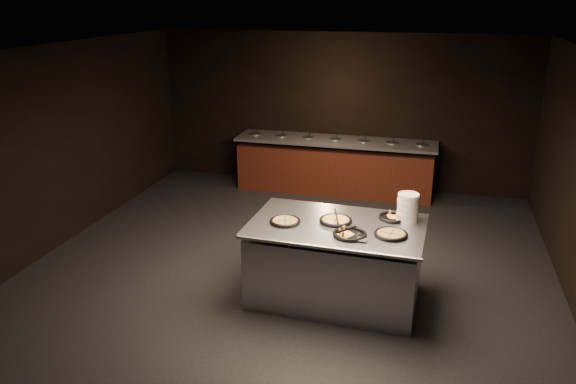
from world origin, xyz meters
name	(u,v)px	position (x,y,z in m)	size (l,w,h in m)	color
room	(284,173)	(0.00, 0.00, 1.45)	(7.02, 8.02, 2.92)	black
salad_bar	(334,169)	(0.00, 3.56, 0.44)	(3.70, 0.83, 1.18)	#5C2615
serving_counter	(335,263)	(0.73, -0.35, 0.47)	(2.09, 1.37, 0.98)	silver
plate_stack	(408,207)	(1.53, -0.02, 1.15)	(0.25, 0.25, 0.34)	white
pan_veggie_whole	(285,221)	(0.13, -0.46, 1.00)	(0.37, 0.37, 0.04)	black
pan_cheese_whole	(336,220)	(0.71, -0.28, 1.00)	(0.39, 0.39, 0.04)	black
pan_cheese_slices_a	(393,217)	(1.36, -0.01, 1.00)	(0.34, 0.34, 0.04)	black
pan_cheese_slices_b	(350,234)	(0.94, -0.64, 1.00)	(0.39, 0.39, 0.04)	black
pan_veggie_slices	(391,234)	(1.38, -0.52, 1.00)	(0.38, 0.38, 0.04)	black
server_left	(335,217)	(0.70, -0.30, 1.06)	(0.20, 0.30, 0.16)	silver
server_right	(351,232)	(0.96, -0.74, 1.07)	(0.36, 0.12, 0.17)	silver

